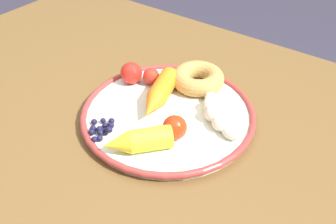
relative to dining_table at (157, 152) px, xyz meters
The scene contains 10 objects.
dining_table is the anchor object (origin of this frame).
plate 0.10m from the dining_table, 32.68° to the left, with size 0.32×0.32×0.02m.
banana 0.16m from the dining_table, 24.02° to the left, with size 0.11×0.10×0.03m.
carrot_orange 0.13m from the dining_table, 116.27° to the left, with size 0.08×0.14×0.04m.
carrot_yellow 0.16m from the dining_table, 69.26° to the right, with size 0.10×0.11×0.04m.
donut 0.17m from the dining_table, 81.88° to the left, with size 0.10×0.10×0.03m, color #B98A47.
blueberry_pile 0.15m from the dining_table, 112.75° to the right, with size 0.05×0.06×0.02m.
tomato_near 0.15m from the dining_table, 133.48° to the left, with size 0.03×0.03×0.03m, color red.
tomato_mid 0.15m from the dining_table, 28.12° to the right, with size 0.04×0.04×0.04m, color red.
tomato_far 0.17m from the dining_table, 154.37° to the left, with size 0.04×0.04×0.04m, color red.
Camera 1 is at (0.33, -0.41, 1.20)m, focal length 39.19 mm.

